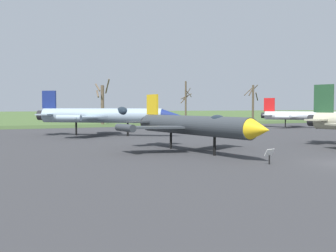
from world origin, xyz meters
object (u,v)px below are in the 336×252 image
object	(u,v)px
jet_fighter_front_left	(105,115)
jet_fighter_front_right	(193,125)
info_placard_front_right	(269,155)
jet_fighter_rear_center	(303,115)

from	to	relation	value
jet_fighter_front_left	jet_fighter_front_right	distance (m)	19.35
info_placard_front_right	jet_fighter_front_right	bearing A→B (deg)	97.77
info_placard_front_right	jet_fighter_rear_center	world-z (taller)	jet_fighter_rear_center
info_placard_front_right	jet_fighter_rear_center	xyz separation A→B (m)	(31.98, 31.26, 1.39)
info_placard_front_right	jet_fighter_rear_center	distance (m)	44.74
jet_fighter_front_left	jet_fighter_front_right	xyz separation A→B (m)	(1.01, -19.32, -0.36)
info_placard_front_right	jet_fighter_front_left	bearing A→B (deg)	94.32
jet_fighter_front_left	info_placard_front_right	bearing A→B (deg)	-85.68
jet_fighter_rear_center	jet_fighter_front_left	bearing A→B (deg)	-172.41
jet_fighter_front_right	jet_fighter_rear_center	bearing A→B (deg)	35.86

